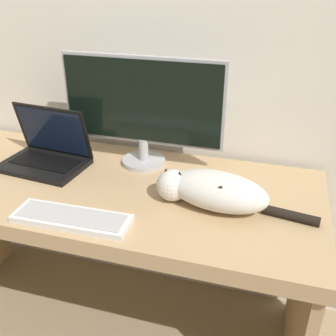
% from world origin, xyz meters
% --- Properties ---
extents(wall_back, '(6.40, 0.06, 2.60)m').
position_xyz_m(wall_back, '(0.00, 0.75, 1.30)').
color(wall_back, silver).
rests_on(wall_back, ground_plane).
extents(desk, '(1.68, 0.69, 0.77)m').
position_xyz_m(desk, '(0.00, 0.35, 0.62)').
color(desk, tan).
rests_on(desk, ground_plane).
extents(monitor, '(0.66, 0.18, 0.45)m').
position_xyz_m(monitor, '(0.10, 0.55, 1.02)').
color(monitor, '#B2B2B7').
rests_on(monitor, desk).
extents(laptop, '(0.36, 0.26, 0.24)m').
position_xyz_m(laptop, '(-0.28, 0.43, 0.82)').
color(laptop, black).
rests_on(laptop, desk).
extents(external_keyboard, '(0.40, 0.13, 0.02)m').
position_xyz_m(external_keyboard, '(0.02, 0.09, 0.78)').
color(external_keyboard, white).
rests_on(external_keyboard, desk).
extents(cat, '(0.56, 0.23, 0.13)m').
position_xyz_m(cat, '(0.44, 0.31, 0.84)').
color(cat, silver).
rests_on(cat, desk).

